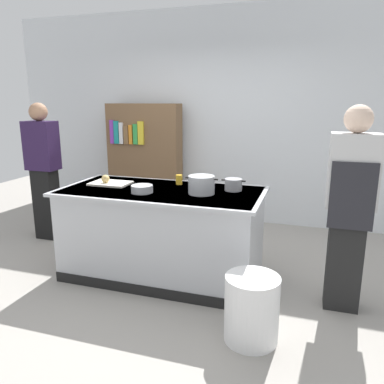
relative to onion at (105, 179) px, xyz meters
name	(u,v)px	position (x,y,z in m)	size (l,w,h in m)	color
ground_plane	(163,275)	(0.63, -0.04, -0.96)	(10.00, 10.00, 0.00)	#9E9991
back_wall	(216,118)	(0.63, 2.06, 0.54)	(6.40, 0.12, 3.00)	silver
counter_island	(162,232)	(0.63, -0.04, -0.50)	(1.98, 0.98, 0.90)	#B7BABF
cutting_board	(110,183)	(0.04, 0.03, -0.05)	(0.40, 0.28, 0.02)	silver
onion	(105,179)	(0.00, 0.00, 0.00)	(0.08, 0.08, 0.08)	tan
stock_pot	(201,185)	(1.05, -0.07, 0.02)	(0.31, 0.25, 0.17)	#B7BABF
sauce_pan	(233,185)	(1.31, 0.15, 0.00)	(0.23, 0.17, 0.12)	#99999E
mixing_bowl	(142,189)	(0.50, -0.20, -0.03)	(0.21, 0.21, 0.07)	#B7BABF
juice_cup	(179,180)	(0.72, 0.24, -0.01)	(0.07, 0.07, 0.10)	yellow
trash_bin	(252,309)	(1.67, -0.84, -0.71)	(0.40, 0.40, 0.51)	white
person_chef	(350,206)	(2.33, -0.14, -0.05)	(0.38, 0.25, 1.72)	black
person_guest	(44,169)	(-1.20, 0.53, -0.05)	(0.38, 0.24, 1.72)	black
bookshelf	(145,161)	(-0.37, 1.76, -0.11)	(1.10, 0.31, 1.70)	brown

